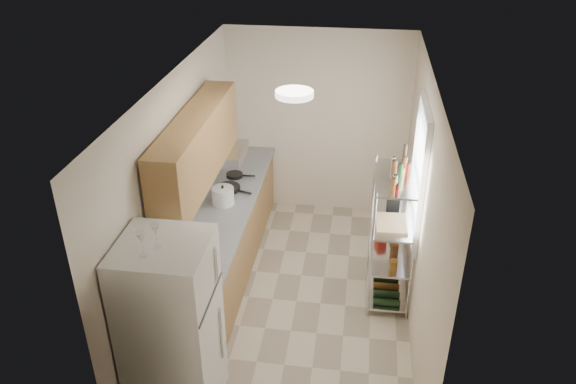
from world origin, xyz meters
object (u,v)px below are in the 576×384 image
(rice_cooker, at_px, (223,196))
(frying_pan_large, at_px, (229,188))
(refrigerator, at_px, (172,330))
(espresso_machine, at_px, (395,197))
(cutting_board, at_px, (391,223))

(rice_cooker, height_order, frying_pan_large, rice_cooker)
(refrigerator, bearing_deg, espresso_machine, 48.20)
(refrigerator, relative_size, espresso_machine, 6.86)
(refrigerator, relative_size, rice_cooker, 6.83)
(frying_pan_large, xyz_separation_m, espresso_machine, (1.98, -0.33, 0.21))
(refrigerator, distance_m, rice_cooker, 2.12)
(rice_cooker, height_order, cutting_board, rice_cooker)
(espresso_machine, bearing_deg, cutting_board, -83.99)
(rice_cooker, xyz_separation_m, cutting_board, (1.92, -0.38, 0.02))
(rice_cooker, distance_m, espresso_machine, 1.97)
(frying_pan_large, distance_m, espresso_machine, 2.02)
(cutting_board, bearing_deg, rice_cooker, 168.82)
(refrigerator, xyz_separation_m, frying_pan_large, (-0.09, 2.45, 0.05))
(rice_cooker, bearing_deg, refrigerator, -88.15)
(refrigerator, height_order, rice_cooker, refrigerator)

